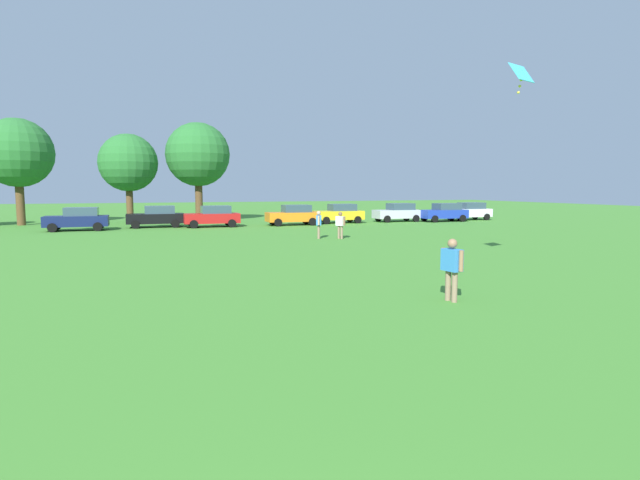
# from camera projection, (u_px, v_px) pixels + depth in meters

# --- Properties ---
(ground_plane) EXTENTS (160.00, 160.00, 0.00)m
(ground_plane) POSITION_uv_depth(u_px,v_px,m) (147.00, 241.00, 29.79)
(ground_plane) COLOR #42842D
(adult_bystander) EXTENTS (0.40, 0.81, 1.73)m
(adult_bystander) POSITION_uv_depth(u_px,v_px,m) (452.00, 264.00, 13.78)
(adult_bystander) COLOR #8C7259
(adult_bystander) RESTS_ON ground
(bystander_near_trees) EXTENTS (0.51, 0.71, 1.64)m
(bystander_near_trees) POSITION_uv_depth(u_px,v_px,m) (340.00, 223.00, 30.78)
(bystander_near_trees) COLOR #8C7259
(bystander_near_trees) RESTS_ON ground
(bystander_midfield) EXTENTS (0.47, 0.77, 1.70)m
(bystander_midfield) POSITION_uv_depth(u_px,v_px,m) (319.00, 222.00, 30.88)
(bystander_midfield) COLOR #8C7259
(bystander_midfield) RESTS_ON ground
(kite) EXTENTS (1.14, 0.80, 1.07)m
(kite) POSITION_uv_depth(u_px,v_px,m) (521.00, 75.00, 18.02)
(kite) COLOR #3FBFE5
(parked_car_navy_0) EXTENTS (4.30, 2.02, 1.68)m
(parked_car_navy_0) POSITION_uv_depth(u_px,v_px,m) (78.00, 219.00, 36.59)
(parked_car_navy_0) COLOR #141E4C
(parked_car_navy_0) RESTS_ON ground
(parked_car_black_1) EXTENTS (4.30, 2.02, 1.68)m
(parked_car_black_1) POSITION_uv_depth(u_px,v_px,m) (156.00, 216.00, 39.70)
(parked_car_black_1) COLOR black
(parked_car_black_1) RESTS_ON ground
(parked_car_red_2) EXTENTS (4.30, 2.02, 1.68)m
(parked_car_red_2) POSITION_uv_depth(u_px,v_px,m) (213.00, 216.00, 40.03)
(parked_car_red_2) COLOR red
(parked_car_red_2) RESTS_ON ground
(parked_car_orange_3) EXTENTS (4.30, 2.02, 1.68)m
(parked_car_orange_3) POSITION_uv_depth(u_px,v_px,m) (293.00, 215.00, 42.00)
(parked_car_orange_3) COLOR orange
(parked_car_orange_3) RESTS_ON ground
(parked_car_yellow_4) EXTENTS (4.30, 2.02, 1.68)m
(parked_car_yellow_4) POSITION_uv_depth(u_px,v_px,m) (339.00, 213.00, 44.51)
(parked_car_yellow_4) COLOR yellow
(parked_car_yellow_4) RESTS_ON ground
(parked_car_silver_5) EXTENTS (4.30, 2.02, 1.68)m
(parked_car_silver_5) POSITION_uv_depth(u_px,v_px,m) (398.00, 212.00, 46.45)
(parked_car_silver_5) COLOR silver
(parked_car_silver_5) RESTS_ON ground
(parked_car_blue_6) EXTENTS (4.30, 2.02, 1.68)m
(parked_car_blue_6) POSITION_uv_depth(u_px,v_px,m) (444.00, 212.00, 46.58)
(parked_car_blue_6) COLOR #1E38AD
(parked_car_blue_6) RESTS_ON ground
(parked_car_white_7) EXTENTS (4.30, 2.02, 1.68)m
(parked_car_white_7) POSITION_uv_depth(u_px,v_px,m) (469.00, 211.00, 48.79)
(parked_car_white_7) COLOR white
(parked_car_white_7) RESTS_ON ground
(tree_left) EXTENTS (5.63, 5.63, 8.78)m
(tree_left) POSITION_uv_depth(u_px,v_px,m) (17.00, 153.00, 41.37)
(tree_left) COLOR brown
(tree_left) RESTS_ON ground
(tree_right) EXTENTS (4.98, 4.98, 7.75)m
(tree_right) POSITION_uv_depth(u_px,v_px,m) (128.00, 163.00, 43.79)
(tree_right) COLOR brown
(tree_right) RESTS_ON ground
(tree_far_right) EXTENTS (5.78, 5.78, 9.01)m
(tree_far_right) POSITION_uv_depth(u_px,v_px,m) (198.00, 155.00, 46.06)
(tree_far_right) COLOR brown
(tree_far_right) RESTS_ON ground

